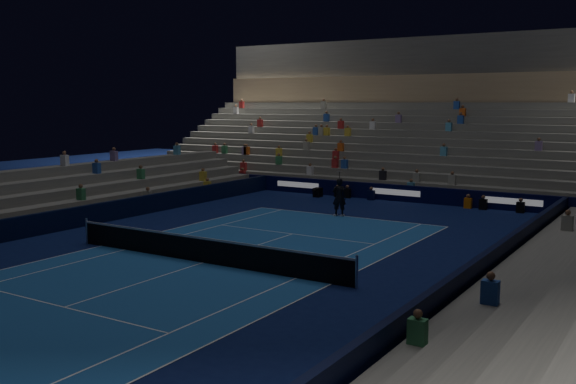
# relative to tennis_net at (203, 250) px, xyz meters

# --- Properties ---
(ground) EXTENTS (90.00, 90.00, 0.00)m
(ground) POSITION_rel_tennis_net_xyz_m (0.00, 0.00, -0.50)
(ground) COLOR #0B1546
(ground) RESTS_ON ground
(court_surface) EXTENTS (10.97, 23.77, 0.01)m
(court_surface) POSITION_rel_tennis_net_xyz_m (0.00, 0.00, -0.50)
(court_surface) COLOR #1C529B
(court_surface) RESTS_ON ground
(sponsor_barrier_far) EXTENTS (44.00, 0.25, 1.00)m
(sponsor_barrier_far) POSITION_rel_tennis_net_xyz_m (0.00, 18.50, -0.00)
(sponsor_barrier_far) COLOR black
(sponsor_barrier_far) RESTS_ON ground
(sponsor_barrier_east) EXTENTS (0.25, 37.00, 1.00)m
(sponsor_barrier_east) POSITION_rel_tennis_net_xyz_m (9.70, 0.00, -0.00)
(sponsor_barrier_east) COLOR black
(sponsor_barrier_east) RESTS_ON ground
(sponsor_barrier_west) EXTENTS (0.25, 37.00, 1.00)m
(sponsor_barrier_west) POSITION_rel_tennis_net_xyz_m (-9.70, 0.00, -0.00)
(sponsor_barrier_west) COLOR black
(sponsor_barrier_west) RESTS_ON ground
(grandstand_main) EXTENTS (44.00, 15.20, 11.20)m
(grandstand_main) POSITION_rel_tennis_net_xyz_m (0.00, 27.90, 2.87)
(grandstand_main) COLOR #63635E
(grandstand_main) RESTS_ON ground
(tennis_net) EXTENTS (12.90, 0.10, 1.10)m
(tennis_net) POSITION_rel_tennis_net_xyz_m (0.00, 0.00, 0.00)
(tennis_net) COLOR #B2B2B7
(tennis_net) RESTS_ON ground
(tennis_player) EXTENTS (0.84, 0.66, 2.03)m
(tennis_player) POSITION_rel_tennis_net_xyz_m (-0.43, 11.79, 0.51)
(tennis_player) COLOR black
(tennis_player) RESTS_ON ground
(broadcast_camera) EXTENTS (0.46, 0.90, 0.59)m
(broadcast_camera) POSITION_rel_tennis_net_xyz_m (-4.91, 17.37, -0.20)
(broadcast_camera) COLOR black
(broadcast_camera) RESTS_ON ground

